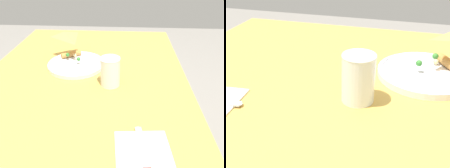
% 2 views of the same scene
% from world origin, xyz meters
% --- Properties ---
extents(dining_table, '(1.17, 0.80, 0.72)m').
position_xyz_m(dining_table, '(0.00, 0.00, 0.62)').
color(dining_table, gold).
rests_on(dining_table, ground_plane).
extents(plate_pizza, '(0.24, 0.24, 0.05)m').
position_xyz_m(plate_pizza, '(0.11, 0.05, 0.73)').
color(plate_pizza, white).
rests_on(plate_pizza, dining_table).
extents(milk_glass, '(0.07, 0.07, 0.11)m').
position_xyz_m(milk_glass, '(-0.03, -0.11, 0.77)').
color(milk_glass, white).
rests_on(milk_glass, dining_table).
extents(napkin_folded, '(0.20, 0.15, 0.00)m').
position_xyz_m(napkin_folded, '(-0.37, -0.21, 0.72)').
color(napkin_folded, white).
rests_on(napkin_folded, dining_table).
extents(butter_knife, '(0.22, 0.04, 0.01)m').
position_xyz_m(butter_knife, '(-0.38, -0.21, 0.72)').
color(butter_knife, '#99422D').
rests_on(butter_knife, napkin_folded).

